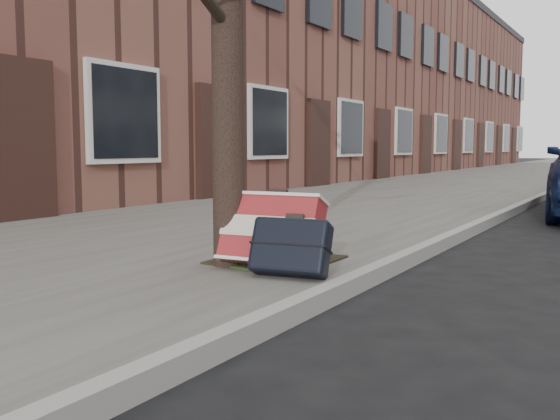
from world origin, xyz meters
The scene contains 6 objects.
ground centered at (0.00, 0.00, 0.00)m, with size 120.00×120.00×0.00m, color black.
near_sidewalk centered at (-3.70, 15.00, 0.06)m, with size 5.00×70.00×0.12m, color slate.
house_near centered at (-9.60, 16.00, 3.50)m, with size 6.80×40.00×7.00m, color brown.
dirt_patch centered at (-2.00, 1.20, 0.13)m, with size 0.85×0.85×0.01m, color black.
suitcase_red centered at (-1.85, 0.89, 0.40)m, with size 0.72×0.20×0.52m, color maroon.
suitcase_navy centered at (-1.60, 0.72, 0.33)m, with size 0.54×0.17×0.39m, color black.
Camera 1 is at (0.49, -2.95, 1.01)m, focal length 40.00 mm.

